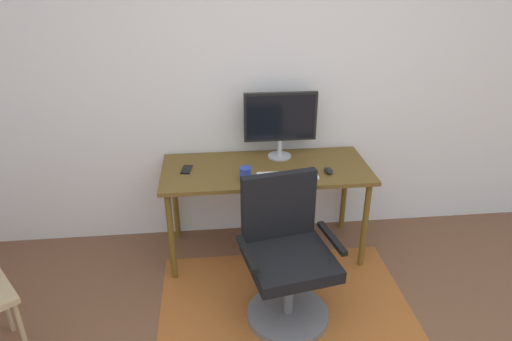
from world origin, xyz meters
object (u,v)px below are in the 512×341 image
Objects in this scene: keyboard at (288,176)px; cell_phone at (187,169)px; monitor at (280,119)px; computer_mouse at (328,171)px; office_chair at (286,262)px; coffee_cup at (246,175)px; desk at (266,176)px.

keyboard is 3.07× the size of cell_phone.
monitor is 1.28× the size of keyboard.
computer_mouse is 0.78m from office_chair.
coffee_cup is at bearing -173.79° from keyboard.
computer_mouse reaches higher than cell_phone.
keyboard is at bearing -172.62° from computer_mouse.
office_chair is at bearing -40.69° from cell_phone.
coffee_cup is 0.67m from office_chair.
cell_phone is at bearing 120.17° from office_chair.
monitor is at bearing 54.88° from desk.
keyboard is (0.13, -0.17, 0.08)m from desk.
desk is 14.76× the size of computer_mouse.
monitor is at bearing 73.84° from office_chair.
cell_phone is 1.02m from office_chair.
computer_mouse is at bearing 44.85° from office_chair.
monitor is at bearing 52.82° from coffee_cup.
monitor is 0.53m from computer_mouse.
cell_phone reaches higher than desk.
coffee_cup is (-0.17, -0.21, 0.12)m from desk.
desk is 3.57× the size of keyboard.
office_chair is at bearing -124.51° from computer_mouse.
desk is at bearing -125.12° from monitor.
office_chair is (0.63, -0.73, -0.34)m from cell_phone.
monitor reaches higher than desk.
office_chair reaches higher than coffee_cup.
keyboard reaches higher than desk.
office_chair reaches higher than desk.
computer_mouse is 1.00× the size of coffee_cup.
coffee_cup is (-0.30, -0.39, -0.26)m from monitor.
monitor is 5.31× the size of computer_mouse.
monitor is 5.33× the size of coffee_cup.
monitor reaches higher than computer_mouse.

